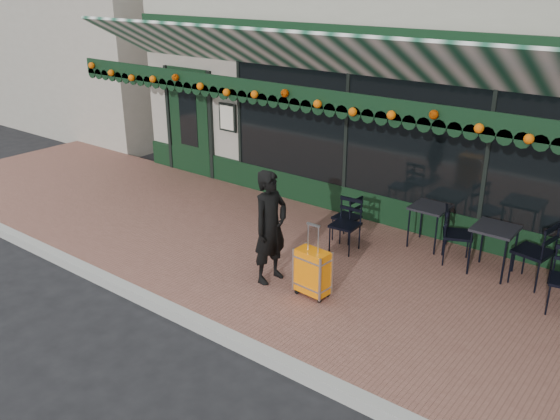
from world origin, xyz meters
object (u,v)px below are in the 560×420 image
Objects in this scene: suitcase at (312,272)px; cafe_table_a at (495,232)px; woman at (270,227)px; chair_a_left at (533,253)px; cafe_table_b at (430,210)px; chair_b_front at (345,226)px; chair_b_right at (457,235)px; chair_b_left at (347,218)px.

cafe_table_a is at bearing 56.19° from suitcase.
chair_a_left is at bearing -49.55° from woman.
chair_b_front is (-0.93, -0.93, -0.18)m from cafe_table_b.
chair_b_front is at bearing 89.80° from chair_b_right.
woman reaches higher than suitcase.
chair_b_front is (-2.55, -0.65, -0.05)m from chair_a_left.
cafe_table_a is 0.55m from chair_a_left.
chair_b_left is (-2.22, -0.29, -0.26)m from cafe_table_a.
cafe_table_a is 0.93× the size of chair_b_left.
chair_b_left is at bearing 112.60° from suitcase.
cafe_table_a is (1.63, 2.07, 0.29)m from suitcase.
cafe_table_b is 1.65m from chair_a_left.
chair_b_right is at bearing 66.87° from suitcase.
cafe_table_b is (0.53, 2.37, 0.25)m from suitcase.
woman reaches higher than cafe_table_b.
woman reaches higher than chair_b_left.
chair_b_front is at bearing -162.65° from cafe_table_a.
chair_b_right is at bearing 19.92° from chair_b_front.
chair_b_right is (-0.53, 0.03, -0.20)m from cafe_table_a.
suitcase reaches higher than chair_b_left.
suitcase is 1.44× the size of cafe_table_a.
chair_b_left is (-2.74, -0.31, -0.09)m from chair_a_left.
woman is at bearing 115.00° from chair_b_right.
woman reaches higher than cafe_table_a.
suitcase reaches higher than cafe_table_a.
chair_b_front is at bearing 31.34° from chair_b_left.
cafe_table_a is 2.14m from chair_b_front.
cafe_table_b is 0.81× the size of chair_b_front.
cafe_table_a is (2.34, 2.06, -0.16)m from woman.
suitcase is 1.09× the size of chair_a_left.
woman reaches higher than chair_a_left.
chair_b_front is (0.31, 1.42, -0.38)m from woman.
woman is 1.85× the size of chair_b_right.
chair_b_left is at bearing 0.60° from woman.
chair_a_left is (2.86, 2.08, -0.33)m from woman.
chair_b_left is at bearing -172.65° from cafe_table_a.
suitcase is 1.24× the size of chair_b_front.
chair_b_left is (0.12, 1.77, -0.41)m from woman.
chair_a_left is 1.24× the size of chair_b_left.
chair_a_left reaches higher than chair_b_front.
cafe_table_b is at bearing -88.61° from chair_a_left.
woman is 0.84m from suitcase.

